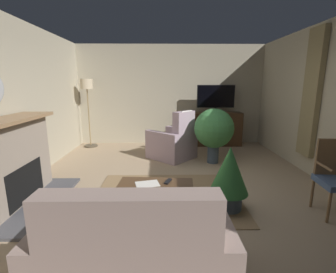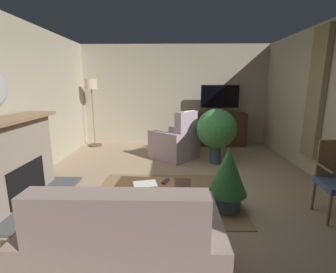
# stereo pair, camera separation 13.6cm
# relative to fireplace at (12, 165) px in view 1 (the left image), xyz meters

# --- Properties ---
(ground_plane) EXTENTS (5.77, 7.24, 0.04)m
(ground_plane) POSITION_rel_fireplace_xyz_m (2.31, 0.38, -0.61)
(ground_plane) COLOR tan
(wall_back) EXTENTS (5.77, 0.10, 2.76)m
(wall_back) POSITION_rel_fireplace_xyz_m (2.31, 3.74, 0.79)
(wall_back) COLOR #B2A88E
(wall_back) RESTS_ON ground_plane
(curtain_panel_far) EXTENTS (0.10, 0.44, 2.32)m
(curtain_panel_far) POSITION_rel_fireplace_xyz_m (4.83, 1.21, 0.93)
(curtain_panel_far) COLOR #8E7F56
(rug_central) EXTENTS (2.21, 1.76, 0.01)m
(rug_central) POSITION_rel_fireplace_xyz_m (2.16, 0.19, -0.58)
(rug_central) COLOR #8E704C
(rug_central) RESTS_ON ground_plane
(fireplace) EXTENTS (0.85, 1.73, 1.24)m
(fireplace) POSITION_rel_fireplace_xyz_m (0.00, 0.00, 0.00)
(fireplace) COLOR #4C4C51
(fireplace) RESTS_ON ground_plane
(tv_cabinet) EXTENTS (1.49, 0.46, 0.92)m
(tv_cabinet) POSITION_rel_fireplace_xyz_m (3.52, 3.39, -0.15)
(tv_cabinet) COLOR black
(tv_cabinet) RESTS_ON ground_plane
(television) EXTENTS (1.01, 0.20, 0.75)m
(television) POSITION_rel_fireplace_xyz_m (3.52, 3.34, 0.73)
(television) COLOR black
(television) RESTS_ON tv_cabinet
(coffee_table) EXTENTS (1.02, 0.65, 0.42)m
(coffee_table) POSITION_rel_fireplace_xyz_m (2.01, -0.35, -0.22)
(coffee_table) COLOR #4C331E
(coffee_table) RESTS_ON ground_plane
(tv_remote) EXTENTS (0.11, 0.18, 0.02)m
(tv_remote) POSITION_rel_fireplace_xyz_m (2.18, -0.23, -0.16)
(tv_remote) COLOR black
(tv_remote) RESTS_ON coffee_table
(folded_newspaper) EXTENTS (0.34, 0.29, 0.01)m
(folded_newspaper) POSITION_rel_fireplace_xyz_m (1.91, -0.29, -0.17)
(folded_newspaper) COLOR silver
(folded_newspaper) RESTS_ON coffee_table
(sofa_floral) EXTENTS (1.54, 0.94, 1.00)m
(sofa_floral) POSITION_rel_fireplace_xyz_m (1.89, -1.48, -0.26)
(sofa_floral) COLOR #A3897F
(sofa_floral) RESTS_ON ground_plane
(armchair_near_window) EXTENTS (1.22, 1.22, 1.13)m
(armchair_near_window) POSITION_rel_fireplace_xyz_m (2.33, 2.18, -0.24)
(armchair_near_window) COLOR #AD93A3
(armchair_near_window) RESTS_ON ground_plane
(side_chair_far_end) EXTENTS (0.49, 0.49, 0.99)m
(side_chair_far_end) POSITION_rel_fireplace_xyz_m (4.38, -0.30, -0.07)
(side_chair_far_end) COLOR #42567A
(side_chair_far_end) RESTS_ON ground_plane
(potted_plant_small_fern_corner) EXTENTS (0.52, 0.52, 0.89)m
(potted_plant_small_fern_corner) POSITION_rel_fireplace_xyz_m (3.00, -0.18, -0.09)
(potted_plant_small_fern_corner) COLOR #3D4C5B
(potted_plant_small_fern_corner) RESTS_ON ground_plane
(potted_plant_leafy_by_curtain) EXTENTS (0.85, 0.85, 1.19)m
(potted_plant_leafy_by_curtain) POSITION_rel_fireplace_xyz_m (3.19, 1.83, 0.16)
(potted_plant_leafy_by_curtain) COLOR #3D4C5B
(potted_plant_leafy_by_curtain) RESTS_ON ground_plane
(floor_lamp) EXTENTS (0.35, 0.35, 1.82)m
(floor_lamp) POSITION_rel_fireplace_xyz_m (0.09, 3.26, 0.81)
(floor_lamp) COLOR #4C4233
(floor_lamp) RESTS_ON ground_plane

